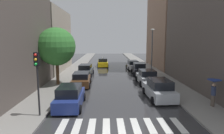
{
  "coord_description": "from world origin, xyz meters",
  "views": [
    {
      "loc": [
        -0.86,
        -9.73,
        5.31
      ],
      "look_at": [
        0.01,
        21.54,
        0.69
      ],
      "focal_mm": 30.51,
      "sensor_mm": 36.0,
      "label": 1
    }
  ],
  "objects_px": {
    "taxi_midroad": "(103,63)",
    "street_tree_left": "(56,47)",
    "parked_car_right_third": "(139,69)",
    "parked_car_right_fourth": "(133,65)",
    "parked_car_right_second": "(147,77)",
    "pedestrian_foreground": "(214,87)",
    "parked_car_left_nearest": "(70,97)",
    "parked_car_left_second": "(81,80)",
    "traffic_light_left_corner": "(37,70)",
    "lamp_post_right": "(152,49)",
    "parked_car_right_nearest": "(159,90)",
    "parked_car_left_third": "(86,70)"
  },
  "relations": [
    {
      "from": "parked_car_left_second",
      "to": "pedestrian_foreground",
      "type": "bearing_deg",
      "value": -125.09
    },
    {
      "from": "parked_car_right_fourth",
      "to": "street_tree_left",
      "type": "relative_size",
      "value": 0.73
    },
    {
      "from": "parked_car_right_second",
      "to": "pedestrian_foreground",
      "type": "height_order",
      "value": "pedestrian_foreground"
    },
    {
      "from": "parked_car_left_nearest",
      "to": "parked_car_left_second",
      "type": "xyz_separation_m",
      "value": [
        0.0,
        6.68,
        -0.06
      ]
    },
    {
      "from": "taxi_midroad",
      "to": "street_tree_left",
      "type": "bearing_deg",
      "value": 159.96
    },
    {
      "from": "pedestrian_foreground",
      "to": "parked_car_right_nearest",
      "type": "bearing_deg",
      "value": 59.69
    },
    {
      "from": "parked_car_left_second",
      "to": "taxi_midroad",
      "type": "relative_size",
      "value": 0.9
    },
    {
      "from": "parked_car_left_nearest",
      "to": "parked_car_left_second",
      "type": "bearing_deg",
      "value": -0.64
    },
    {
      "from": "pedestrian_foreground",
      "to": "lamp_post_right",
      "type": "height_order",
      "value": "lamp_post_right"
    },
    {
      "from": "pedestrian_foreground",
      "to": "parked_car_right_second",
      "type": "bearing_deg",
      "value": 26.9
    },
    {
      "from": "parked_car_right_fourth",
      "to": "pedestrian_foreground",
      "type": "height_order",
      "value": "pedestrian_foreground"
    },
    {
      "from": "traffic_light_left_corner",
      "to": "parked_car_right_third",
      "type": "bearing_deg",
      "value": 58.62
    },
    {
      "from": "parked_car_right_third",
      "to": "lamp_post_right",
      "type": "height_order",
      "value": "lamp_post_right"
    },
    {
      "from": "parked_car_right_third",
      "to": "parked_car_right_fourth",
      "type": "relative_size",
      "value": 0.88
    },
    {
      "from": "parked_car_left_second",
      "to": "lamp_post_right",
      "type": "xyz_separation_m",
      "value": [
        9.31,
        5.63,
        3.22
      ]
    },
    {
      "from": "parked_car_right_nearest",
      "to": "pedestrian_foreground",
      "type": "relative_size",
      "value": 2.23
    },
    {
      "from": "pedestrian_foreground",
      "to": "street_tree_left",
      "type": "height_order",
      "value": "street_tree_left"
    },
    {
      "from": "parked_car_right_third",
      "to": "parked_car_right_fourth",
      "type": "xyz_separation_m",
      "value": [
        -0.23,
        5.2,
        -0.09
      ]
    },
    {
      "from": "parked_car_right_fourth",
      "to": "taxi_midroad",
      "type": "distance_m",
      "value": 6.47
    },
    {
      "from": "parked_car_right_third",
      "to": "taxi_midroad",
      "type": "height_order",
      "value": "taxi_midroad"
    },
    {
      "from": "parked_car_right_second",
      "to": "traffic_light_left_corner",
      "type": "distance_m",
      "value": 13.73
    },
    {
      "from": "parked_car_left_nearest",
      "to": "parked_car_right_third",
      "type": "xyz_separation_m",
      "value": [
        7.71,
        13.4,
        0.03
      ]
    },
    {
      "from": "parked_car_left_second",
      "to": "parked_car_right_third",
      "type": "bearing_deg",
      "value": -50.93
    },
    {
      "from": "parked_car_left_nearest",
      "to": "taxi_midroad",
      "type": "xyz_separation_m",
      "value": [
        2.12,
        22.21,
        -0.04
      ]
    },
    {
      "from": "parked_car_left_second",
      "to": "parked_car_right_second",
      "type": "xyz_separation_m",
      "value": [
        7.69,
        1.01,
        0.04
      ]
    },
    {
      "from": "taxi_midroad",
      "to": "lamp_post_right",
      "type": "relative_size",
      "value": 0.7
    },
    {
      "from": "parked_car_left_third",
      "to": "traffic_light_left_corner",
      "type": "xyz_separation_m",
      "value": [
        -1.51,
        -14.86,
        2.5
      ]
    },
    {
      "from": "parked_car_right_fourth",
      "to": "taxi_midroad",
      "type": "xyz_separation_m",
      "value": [
        -5.36,
        3.61,
        0.02
      ]
    },
    {
      "from": "lamp_post_right",
      "to": "pedestrian_foreground",
      "type": "bearing_deg",
      "value": -82.1
    },
    {
      "from": "street_tree_left",
      "to": "traffic_light_left_corner",
      "type": "relative_size",
      "value": 1.5
    },
    {
      "from": "parked_car_right_nearest",
      "to": "street_tree_left",
      "type": "distance_m",
      "value": 12.12
    },
    {
      "from": "parked_car_right_third",
      "to": "traffic_light_left_corner",
      "type": "relative_size",
      "value": 0.96
    },
    {
      "from": "parked_car_right_second",
      "to": "taxi_midroad",
      "type": "bearing_deg",
      "value": 19.84
    },
    {
      "from": "street_tree_left",
      "to": "parked_car_left_third",
      "type": "bearing_deg",
      "value": 65.75
    },
    {
      "from": "traffic_light_left_corner",
      "to": "lamp_post_right",
      "type": "relative_size",
      "value": 0.65
    },
    {
      "from": "parked_car_left_third",
      "to": "pedestrian_foreground",
      "type": "distance_m",
      "value": 17.53
    },
    {
      "from": "parked_car_left_third",
      "to": "street_tree_left",
      "type": "relative_size",
      "value": 0.69
    },
    {
      "from": "parked_car_right_fourth",
      "to": "lamp_post_right",
      "type": "height_order",
      "value": "lamp_post_right"
    },
    {
      "from": "parked_car_left_nearest",
      "to": "traffic_light_left_corner",
      "type": "relative_size",
      "value": 1.03
    },
    {
      "from": "parked_car_right_fourth",
      "to": "traffic_light_left_corner",
      "type": "relative_size",
      "value": 1.1
    },
    {
      "from": "parked_car_right_fourth",
      "to": "parked_car_left_third",
      "type": "bearing_deg",
      "value": 124.87
    },
    {
      "from": "parked_car_right_second",
      "to": "parked_car_right_fourth",
      "type": "bearing_deg",
      "value": -0.04
    },
    {
      "from": "parked_car_right_second",
      "to": "parked_car_right_third",
      "type": "bearing_deg",
      "value": -1.34
    },
    {
      "from": "parked_car_left_second",
      "to": "traffic_light_left_corner",
      "type": "relative_size",
      "value": 0.96
    },
    {
      "from": "street_tree_left",
      "to": "parked_car_left_nearest",
      "type": "bearing_deg",
      "value": -68.91
    },
    {
      "from": "traffic_light_left_corner",
      "to": "taxi_midroad",
      "type": "bearing_deg",
      "value": 81.06
    },
    {
      "from": "parked_car_left_second",
      "to": "parked_car_right_second",
      "type": "distance_m",
      "value": 7.76
    },
    {
      "from": "parked_car_right_second",
      "to": "street_tree_left",
      "type": "distance_m",
      "value": 11.09
    },
    {
      "from": "taxi_midroad",
      "to": "street_tree_left",
      "type": "xyz_separation_m",
      "value": [
        -4.87,
        -15.07,
        3.69
      ]
    },
    {
      "from": "parked_car_left_nearest",
      "to": "traffic_light_left_corner",
      "type": "distance_m",
      "value": 3.62
    }
  ]
}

